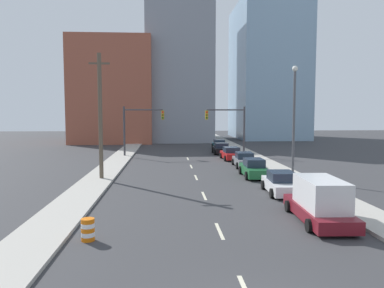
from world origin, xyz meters
name	(u,v)px	position (x,y,z in m)	size (l,w,h in m)	color
sidewalk_left	(129,150)	(-7.88, 44.96, 0.09)	(2.53, 89.91, 0.17)	#ADA89E
sidewalk_right	(238,149)	(7.88, 44.96, 0.09)	(2.53, 89.91, 0.17)	#ADA89E
lane_stripe_at_8m	(219,231)	(0.00, 7.90, 0.00)	(0.16, 2.40, 0.01)	beige
lane_stripe_at_15m	(204,196)	(0.00, 15.09, 0.00)	(0.16, 2.40, 0.01)	beige
lane_stripe_at_22m	(196,177)	(0.00, 21.91, 0.00)	(0.16, 2.40, 0.01)	beige
lane_stripe_at_28m	(191,166)	(0.00, 28.22, 0.00)	(0.16, 2.40, 0.01)	beige
lane_stripe_at_34m	(188,159)	(0.00, 34.49, 0.00)	(0.16, 2.40, 0.01)	beige
building_brick_left	(115,92)	(-11.98, 61.62, 9.12)	(14.00, 16.00, 18.25)	#9E513D
building_office_center	(179,67)	(-0.09, 65.62, 14.29)	(12.00, 20.00, 28.58)	gray
building_glass_right	(267,72)	(18.55, 69.62, 13.82)	(13.00, 20.00, 27.64)	#8CADC6
traffic_signal_left	(136,124)	(-6.11, 36.95, 4.00)	(4.94, 0.35, 6.09)	#38383D
traffic_signal_right	(233,124)	(5.66, 36.95, 4.00)	(4.94, 0.35, 6.09)	#38383D
utility_pole_left_mid	(100,116)	(-7.61, 21.23, 5.12)	(1.60, 0.32, 9.98)	brown
traffic_barrel	(88,230)	(-5.71, 6.97, 0.47)	(0.56, 0.56, 0.95)	orange
street_lamp	(294,115)	(7.65, 20.40, 5.19)	(0.44, 0.44, 9.02)	#4C4C51
box_truck_maroon	(320,202)	(5.11, 8.98, 1.02)	(2.49, 5.72, 2.18)	maroon
sedan_white	(281,184)	(5.20, 15.48, 0.67)	(2.26, 4.56, 1.47)	silver
sedan_green	(254,169)	(4.85, 21.92, 0.70)	(2.07, 4.73, 1.53)	#1E6033
sedan_gray	(244,160)	(5.23, 27.69, 0.66)	(2.15, 4.64, 1.45)	slate
sedan_red	(231,154)	(4.92, 33.42, 0.65)	(2.27, 4.40, 1.43)	red
sedan_black	(221,149)	(4.63, 39.45, 0.66)	(2.15, 4.25, 1.42)	black
sedan_teal	(219,145)	(5.23, 45.67, 0.64)	(2.20, 4.71, 1.39)	#196B75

